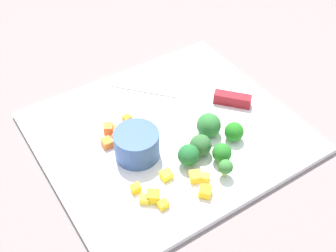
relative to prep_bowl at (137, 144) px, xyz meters
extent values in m
plane|color=slate|center=(-0.08, -0.02, -0.04)|extent=(4.00, 4.00, 0.00)
cube|color=white|center=(-0.08, -0.02, -0.03)|extent=(0.45, 0.40, 0.01)
cylinder|color=#34528E|center=(0.00, 0.00, 0.00)|extent=(0.08, 0.08, 0.05)
cube|color=silver|center=(-0.10, -0.15, -0.02)|extent=(0.11, 0.12, 0.00)
cube|color=maroon|center=(-0.22, -0.01, -0.01)|extent=(0.06, 0.07, 0.02)
cube|color=orange|center=(-0.03, -0.06, -0.02)|extent=(0.02, 0.02, 0.01)
cube|color=orange|center=(0.01, -0.06, -0.02)|extent=(0.01, 0.01, 0.01)
cube|color=orange|center=(-0.01, -0.05, -0.02)|extent=(0.01, 0.02, 0.01)
cube|color=orange|center=(0.02, -0.08, -0.02)|extent=(0.02, 0.02, 0.02)
cube|color=orange|center=(0.01, -0.07, -0.02)|extent=(0.01, 0.02, 0.01)
cube|color=orange|center=(-0.03, -0.04, -0.02)|extent=(0.02, 0.02, 0.01)
cube|color=orange|center=(-0.03, -0.08, -0.02)|extent=(0.02, 0.01, 0.01)
cube|color=orange|center=(0.03, -0.05, -0.02)|extent=(0.02, 0.02, 0.01)
cube|color=yellow|center=(-0.05, 0.10, -0.02)|extent=(0.02, 0.02, 0.01)
cube|color=yellow|center=(-0.01, 0.07, -0.02)|extent=(0.02, 0.02, 0.01)
cube|color=yellow|center=(0.03, 0.10, -0.02)|extent=(0.03, 0.03, 0.02)
cube|color=yellow|center=(0.02, 0.11, -0.02)|extent=(0.02, 0.01, 0.01)
cube|color=yellow|center=(-0.05, 0.13, -0.02)|extent=(0.03, 0.03, 0.02)
cube|color=yellow|center=(-0.06, 0.11, -0.02)|extent=(0.02, 0.02, 0.01)
cube|color=yellow|center=(0.04, 0.09, -0.02)|extent=(0.02, 0.02, 0.01)
cube|color=yellow|center=(0.04, 0.07, -0.02)|extent=(0.02, 0.01, 0.01)
cylinder|color=#95B56A|center=(-0.10, 0.12, -0.02)|extent=(0.01, 0.01, 0.02)
sphere|color=#377833|center=(-0.10, 0.12, 0.00)|extent=(0.02, 0.02, 0.02)
cylinder|color=#84BD56|center=(-0.13, 0.03, -0.02)|extent=(0.02, 0.02, 0.01)
sphere|color=#2E7332|center=(-0.13, 0.03, 0.00)|extent=(0.04, 0.04, 0.04)
cylinder|color=#93B05D|center=(-0.11, 0.09, -0.02)|extent=(0.01, 0.01, 0.01)
sphere|color=#247423|center=(-0.11, 0.09, 0.00)|extent=(0.03, 0.03, 0.03)
cylinder|color=#81B765|center=(-0.16, 0.06, -0.02)|extent=(0.01, 0.01, 0.01)
sphere|color=#21781D|center=(-0.16, 0.06, -0.01)|extent=(0.03, 0.03, 0.03)
cylinder|color=#80B55E|center=(-0.06, 0.07, -0.02)|extent=(0.01, 0.01, 0.01)
sphere|color=#21662E|center=(-0.06, 0.07, 0.00)|extent=(0.04, 0.04, 0.04)
cylinder|color=#8EBF56|center=(-0.09, 0.06, -0.02)|extent=(0.01, 0.01, 0.01)
sphere|color=#316531|center=(-0.09, 0.06, -0.01)|extent=(0.04, 0.04, 0.04)
camera|label=1|loc=(0.22, 0.44, 0.52)|focal=45.29mm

